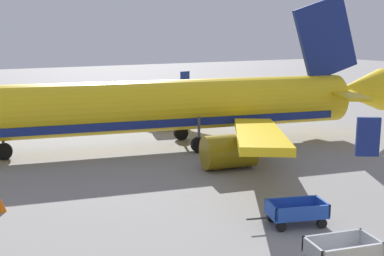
# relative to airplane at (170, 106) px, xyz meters

# --- Properties ---
(airplane) EXTENTS (37.44, 30.26, 11.34)m
(airplane) POSITION_rel_airplane_xyz_m (0.00, 0.00, 0.00)
(airplane) COLOR yellow
(airplane) RESTS_ON ground
(baggage_cart_second_in_row) EXTENTS (3.63, 1.92, 1.07)m
(baggage_cart_second_in_row) POSITION_rel_airplane_xyz_m (-3.33, -19.85, -2.45)
(baggage_cart_second_in_row) COLOR gray
(baggage_cart_second_in_row) RESTS_ON ground
(baggage_cart_third_in_row) EXTENTS (3.61, 2.10, 1.07)m
(baggage_cart_third_in_row) POSITION_rel_airplane_xyz_m (-2.05, -16.00, -2.45)
(baggage_cart_third_in_row) COLOR #234CB2
(baggage_cart_third_in_row) RESTS_ON ground
(traffic_cone_near_plane) EXTENTS (0.56, 0.56, 0.74)m
(traffic_cone_near_plane) POSITION_rel_airplane_xyz_m (-0.21, -6.63, -2.69)
(traffic_cone_near_plane) COLOR orange
(traffic_cone_near_plane) RESTS_ON ground
(traffic_cone_mid_apron) EXTENTS (0.55, 0.55, 0.72)m
(traffic_cone_mid_apron) POSITION_rel_airplane_xyz_m (-13.10, -7.79, -2.69)
(traffic_cone_mid_apron) COLOR orange
(traffic_cone_mid_apron) RESTS_ON ground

